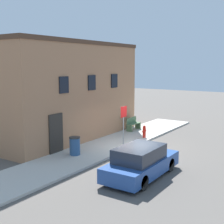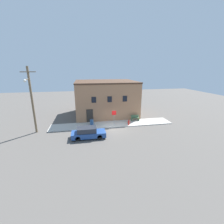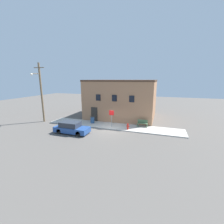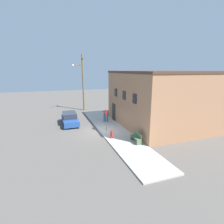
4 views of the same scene
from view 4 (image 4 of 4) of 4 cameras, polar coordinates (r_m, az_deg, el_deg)
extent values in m
plane|color=#56514C|center=(18.37, -4.15, -6.46)|extent=(80.00, 80.00, 0.00)
cube|color=#BCB7AD|center=(18.75, 0.05, -5.82)|extent=(18.43, 2.84, 0.11)
cube|color=#A87551|center=(20.77, 15.14, 3.93)|extent=(10.56, 8.73, 5.94)
cube|color=#4C3323|center=(20.50, 15.68, 12.48)|extent=(10.66, 8.83, 0.24)
cube|color=black|center=(20.80, 1.24, 6.40)|extent=(0.70, 0.08, 0.90)
cube|color=black|center=(18.53, 3.95, 5.49)|extent=(0.70, 0.08, 0.90)
cube|color=black|center=(16.33, 7.38, 4.31)|extent=(0.70, 0.08, 0.90)
cube|color=#2D2823|center=(21.92, 0.55, -0.10)|extent=(1.00, 0.08, 2.20)
cylinder|color=red|center=(16.27, -0.17, -7.50)|extent=(0.21, 0.21, 0.64)
sphere|color=red|center=(16.14, -0.17, -6.27)|extent=(0.18, 0.18, 0.18)
cylinder|color=red|center=(16.37, -0.36, -7.00)|extent=(0.11, 0.09, 0.09)
cylinder|color=red|center=(16.09, 0.02, -7.37)|extent=(0.11, 0.09, 0.09)
cylinder|color=gray|center=(18.07, -1.87, -2.63)|extent=(0.06, 0.06, 2.25)
cube|color=red|center=(17.86, -1.95, -0.14)|extent=(0.63, 0.02, 0.63)
cube|color=#4C6B47|center=(16.08, 6.75, -8.22)|extent=(0.08, 0.44, 0.45)
cube|color=#4C6B47|center=(15.07, 8.83, -9.82)|extent=(0.08, 0.44, 0.45)
cube|color=#4C6B47|center=(15.48, 7.78, -8.16)|extent=(1.31, 0.44, 0.04)
cube|color=#4C6B47|center=(15.48, 8.47, -7.27)|extent=(1.31, 0.04, 0.41)
cylinder|color=#2D517F|center=(21.51, -2.04, -1.87)|extent=(0.55, 0.55, 0.89)
cylinder|color=#2D2D2D|center=(21.39, -2.05, -0.64)|extent=(0.57, 0.57, 0.06)
cylinder|color=brown|center=(27.77, -9.40, 9.28)|extent=(0.26, 0.26, 8.57)
cylinder|color=brown|center=(27.59, -11.14, 14.89)|extent=(0.09, 1.44, 0.09)
sphere|color=silver|center=(27.48, -12.66, 14.62)|extent=(0.32, 0.32, 0.32)
cube|color=brown|center=(27.74, -9.69, 16.72)|extent=(1.80, 0.10, 0.10)
cylinder|color=black|center=(20.20, -11.03, -3.90)|extent=(0.61, 0.20, 0.61)
cylinder|color=black|center=(20.06, -15.25, -4.26)|extent=(0.61, 0.20, 0.61)
cylinder|color=black|center=(22.66, -12.03, -2.02)|extent=(0.61, 0.20, 0.61)
cylinder|color=black|center=(22.53, -15.78, -2.33)|extent=(0.61, 0.20, 0.61)
cube|color=#23478C|center=(21.30, -13.56, -2.64)|extent=(4.16, 1.69, 0.61)
cube|color=#282D38|center=(21.34, -13.71, -0.94)|extent=(2.29, 1.49, 0.60)
camera|label=1|loc=(32.09, -27.30, 9.43)|focal=50.00mm
camera|label=2|loc=(25.81, -57.65, 11.66)|focal=24.00mm
camera|label=3|loc=(16.38, -70.25, 4.75)|focal=24.00mm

